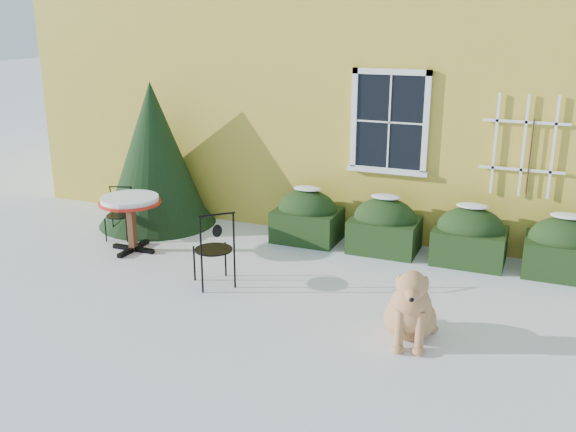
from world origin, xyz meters
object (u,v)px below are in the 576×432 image
at_px(bistro_table, 130,206).
at_px(patio_chair_far, 119,213).
at_px(evergreen_shrub, 155,168).
at_px(dog, 411,310).
at_px(patio_chair_near, 214,248).

distance_m(bistro_table, patio_chair_far, 0.79).
xyz_separation_m(evergreen_shrub, patio_chair_far, (-0.12, -0.93, -0.58)).
relative_size(patio_chair_far, dog, 0.78).
bearing_deg(patio_chair_near, bistro_table, -64.63).
distance_m(patio_chair_near, patio_chair_far, 2.69).
bearing_deg(dog, evergreen_shrub, 141.57).
relative_size(patio_chair_near, dog, 1.00).
height_order(patio_chair_near, dog, patio_chair_near).
xyz_separation_m(patio_chair_near, patio_chair_far, (-2.43, 1.15, -0.12)).
relative_size(evergreen_shrub, bistro_table, 2.62).
height_order(bistro_table, patio_chair_far, bistro_table).
distance_m(patio_chair_far, dog, 5.52).
bearing_deg(bistro_table, dog, -15.25).
bearing_deg(evergreen_shrub, bistro_table, -72.02).
xyz_separation_m(bistro_table, dog, (4.68, -1.28, -0.35)).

